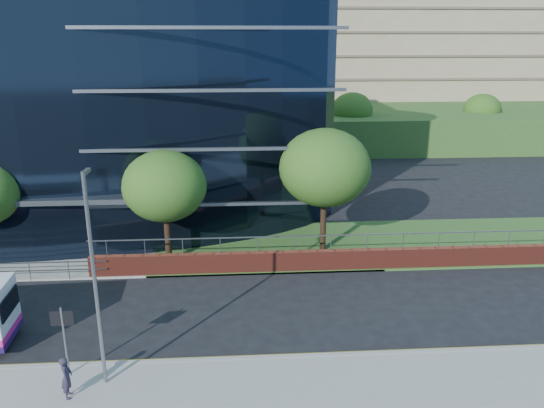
{
  "coord_description": "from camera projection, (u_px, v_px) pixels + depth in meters",
  "views": [
    {
      "loc": [
        11.03,
        -19.26,
        12.28
      ],
      "look_at": [
        12.83,
        8.0,
        3.7
      ],
      "focal_mm": 35.0,
      "sensor_mm": 36.0,
      "label": 1
    }
  ],
  "objects": [
    {
      "name": "streetlight_east",
      "position": [
        94.0,
        275.0,
        18.3
      ],
      "size": [
        0.15,
        0.77,
        8.0
      ],
      "color": "slate",
      "rests_on": "pavement_near"
    },
    {
      "name": "tree_dist_f",
      "position": [
        482.0,
        109.0,
        62.57
      ],
      "size": [
        4.29,
        4.29,
        6.05
      ],
      "color": "black",
      "rests_on": "ground"
    },
    {
      "name": "glass_office",
      "position": [
        30.0,
        100.0,
        38.52
      ],
      "size": [
        44.0,
        23.1,
        16.0
      ],
      "color": "black",
      "rests_on": "ground"
    },
    {
      "name": "retaining_wall",
      "position": [
        402.0,
        258.0,
        29.35
      ],
      "size": [
        34.0,
        0.4,
        2.11
      ],
      "color": "maroon",
      "rests_on": "ground"
    },
    {
      "name": "street_sign",
      "position": [
        63.0,
        327.0,
        19.45
      ],
      "size": [
        0.85,
        0.09,
        2.8
      ],
      "color": "slate",
      "rests_on": "pavement_near"
    },
    {
      "name": "apartment_block",
      "position": [
        385.0,
        47.0,
        74.48
      ],
      "size": [
        60.0,
        42.0,
        30.0
      ],
      "color": "#2D511E",
      "rests_on": "ground"
    },
    {
      "name": "tree_far_c",
      "position": [
        165.0,
        186.0,
        28.97
      ],
      "size": [
        4.62,
        4.62,
        6.51
      ],
      "color": "black",
      "rests_on": "ground"
    },
    {
      "name": "grass_verge",
      "position": [
        446.0,
        241.0,
        33.29
      ],
      "size": [
        36.0,
        8.0,
        0.12
      ],
      "primitive_type": "cube",
      "color": "#2D511E",
      "rests_on": "ground"
    },
    {
      "name": "tree_far_d",
      "position": [
        325.0,
        168.0,
        30.3
      ],
      "size": [
        5.28,
        5.28,
        7.44
      ],
      "color": "black",
      "rests_on": "ground"
    },
    {
      "name": "pedestrian",
      "position": [
        67.0,
        377.0,
        18.52
      ],
      "size": [
        0.46,
        0.62,
        1.58
      ],
      "primitive_type": "imported",
      "rotation": [
        0.0,
        0.0,
        1.72
      ],
      "color": "#272132",
      "rests_on": "pavement_near"
    },
    {
      "name": "tree_dist_e",
      "position": [
        352.0,
        110.0,
        59.56
      ],
      "size": [
        4.62,
        4.62,
        6.51
      ],
      "color": "black",
      "rests_on": "ground"
    }
  ]
}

